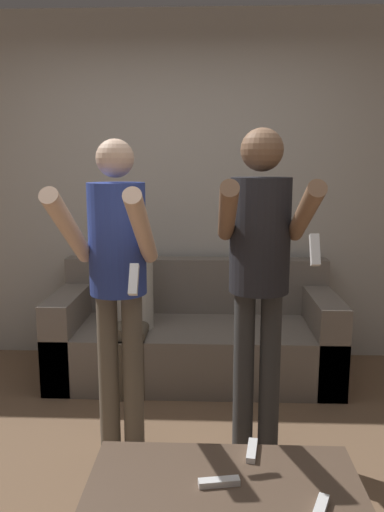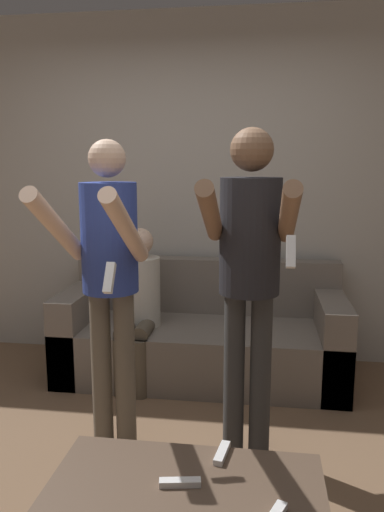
{
  "view_description": "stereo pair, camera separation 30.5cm",
  "coord_description": "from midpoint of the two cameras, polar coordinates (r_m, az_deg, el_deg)",
  "views": [
    {
      "loc": [
        0.26,
        -2.1,
        1.55
      ],
      "look_at": [
        0.15,
        0.9,
        1.0
      ],
      "focal_mm": 35.0,
      "sensor_mm": 36.0,
      "label": 1
    },
    {
      "loc": [
        0.57,
        -2.07,
        1.55
      ],
      "look_at": [
        0.15,
        0.9,
        1.0
      ],
      "focal_mm": 35.0,
      "sensor_mm": 36.0,
      "label": 2
    }
  ],
  "objects": [
    {
      "name": "ground_plane",
      "position": [
        2.63,
        -8.07,
        -25.77
      ],
      "size": [
        14.0,
        14.0,
        0.0
      ],
      "primitive_type": "plane",
      "color": "brown"
    },
    {
      "name": "wall_back",
      "position": [
        3.99,
        -3.74,
        7.53
      ],
      "size": [
        6.4,
        0.06,
        2.7
      ],
      "color": "#B7B2A8",
      "rests_on": "ground_plane"
    },
    {
      "name": "couch",
      "position": [
        3.76,
        -2.02,
        -9.33
      ],
      "size": [
        2.04,
        0.83,
        0.83
      ],
      "color": "slate",
      "rests_on": "ground_plane"
    },
    {
      "name": "person_standing_left",
      "position": [
        2.59,
        -11.91,
        -1.28
      ],
      "size": [
        0.41,
        0.73,
        1.68
      ],
      "color": "#6B6051",
      "rests_on": "ground_plane"
    },
    {
      "name": "person_standing_right",
      "position": [
        2.51,
        4.34,
        -0.45
      ],
      "size": [
        0.43,
        0.7,
        1.73
      ],
      "color": "#383838",
      "rests_on": "ground_plane"
    },
    {
      "name": "person_seated",
      "position": [
        3.54,
        -9.3,
        -5.36
      ],
      "size": [
        0.28,
        0.51,
        1.11
      ],
      "color": "brown",
      "rests_on": "ground_plane"
    },
    {
      "name": "coffee_table",
      "position": [
        2.01,
        -1.09,
        -25.48
      ],
      "size": [
        1.0,
        0.5,
        0.41
      ],
      "color": "brown",
      "rests_on": "ground_plane"
    },
    {
      "name": "remote_near",
      "position": [
        1.87,
        9.41,
        -26.86
      ],
      "size": [
        0.09,
        0.15,
        0.02
      ],
      "color": "white",
      "rests_on": "coffee_table"
    },
    {
      "name": "remote_mid",
      "position": [
        1.96,
        -1.75,
        -24.55
      ],
      "size": [
        0.15,
        0.06,
        0.02
      ],
      "color": "white",
      "rests_on": "coffee_table"
    },
    {
      "name": "remote_far",
      "position": [
        2.13,
        2.53,
        -21.43
      ],
      "size": [
        0.06,
        0.15,
        0.02
      ],
      "color": "white",
      "rests_on": "coffee_table"
    }
  ]
}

